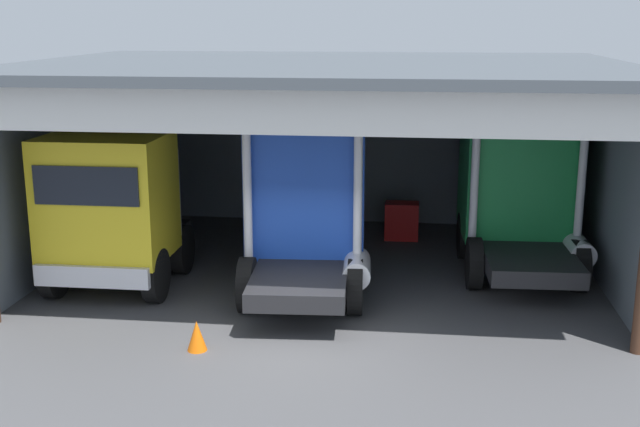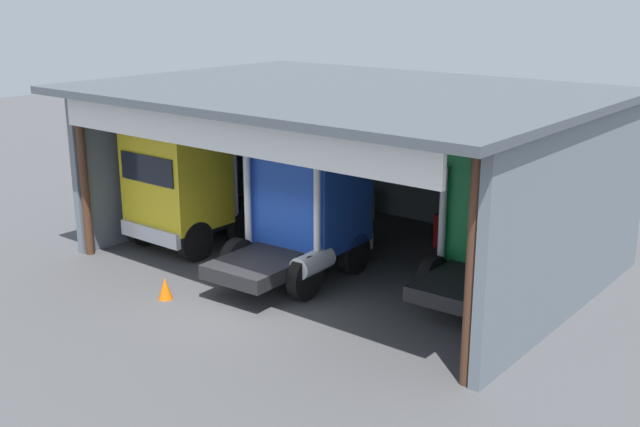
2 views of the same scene
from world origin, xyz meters
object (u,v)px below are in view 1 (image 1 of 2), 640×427
Objects in this scene: oil_drum at (270,210)px; truck_blue_yard_outside at (307,206)px; truck_yellow_center_right_bay at (111,209)px; truck_green_center_bay at (519,189)px; traffic_cone at (197,336)px; tool_cart at (402,221)px.

truck_blue_yard_outside is at bearing -71.12° from oil_drum.
truck_green_center_bay is at bearing -163.89° from truck_yellow_center_right_bay.
oil_drum is 1.67× the size of traffic_cone.
truck_yellow_center_right_bay is at bearing -165.77° from truck_green_center_bay.
traffic_cone is at bearing -88.20° from oil_drum.
traffic_cone is (0.28, -8.86, -0.19)m from oil_drum.
truck_blue_yard_outside is at bearing 67.06° from traffic_cone.
truck_green_center_bay is at bearing -26.31° from oil_drum.
truck_yellow_center_right_bay is 0.84× the size of truck_green_center_bay.
truck_blue_yard_outside is 0.97× the size of truck_green_center_bay.
oil_drum is (-6.53, 3.23, -1.48)m from truck_green_center_bay.
truck_green_center_bay is at bearing 42.02° from traffic_cone.
traffic_cone is at bearing -116.26° from truck_blue_yard_outside.
tool_cart is (-2.75, 2.30, -1.45)m from truck_green_center_bay.
tool_cart is 1.79× the size of traffic_cone.
oil_drum is 0.94× the size of tool_cart.
tool_cart is at bearing 66.20° from traffic_cone.
tool_cart is at bearing -141.70° from truck_yellow_center_right_bay.
truck_yellow_center_right_bay is 9.30m from truck_green_center_bay.
truck_yellow_center_right_bay is at bearing -141.53° from tool_cart.
truck_green_center_bay is 5.22× the size of oil_drum.
oil_drum reaches higher than traffic_cone.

